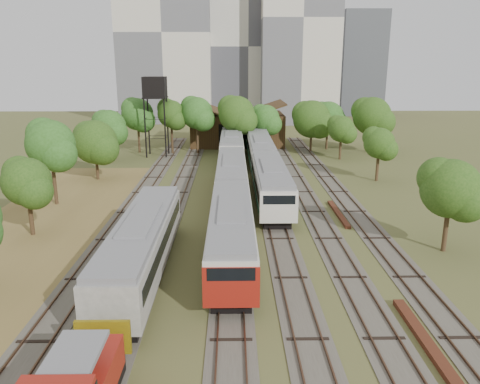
{
  "coord_description": "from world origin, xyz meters",
  "views": [
    {
      "loc": [
        -1.89,
        -25.49,
        13.9
      ],
      "look_at": [
        -1.21,
        16.14,
        2.5
      ],
      "focal_mm": 35.0,
      "sensor_mm": 36.0,
      "label": 1
    }
  ],
  "objects": [
    {
      "name": "ground",
      "position": [
        0.0,
        0.0,
        0.0
      ],
      "size": [
        240.0,
        240.0,
        0.0
      ],
      "primitive_type": "plane",
      "color": "#475123",
      "rests_on": "ground"
    },
    {
      "name": "dry_grass_patch",
      "position": [
        -18.0,
        8.0,
        0.02
      ],
      "size": [
        14.0,
        60.0,
        0.04
      ],
      "primitive_type": "cube",
      "color": "brown",
      "rests_on": "ground"
    },
    {
      "name": "tracks",
      "position": [
        -0.67,
        25.0,
        0.04
      ],
      "size": [
        24.6,
        80.0,
        0.19
      ],
      "color": "#4C473D",
      "rests_on": "ground"
    },
    {
      "name": "railcar_red_set",
      "position": [
        -2.0,
        15.04,
        2.09
      ],
      "size": [
        3.19,
        34.58,
        3.94
      ],
      "color": "black",
      "rests_on": "ground"
    },
    {
      "name": "railcar_green_set",
      "position": [
        2.0,
        37.94,
        2.13
      ],
      "size": [
        3.26,
        52.08,
        4.04
      ],
      "color": "black",
      "rests_on": "ground"
    },
    {
      "name": "railcar_rear",
      "position": [
        -2.0,
        42.29,
        2.16
      ],
      "size": [
        3.3,
        16.08,
        4.09
      ],
      "color": "black",
      "rests_on": "ground"
    },
    {
      "name": "old_grey_coach",
      "position": [
        -8.0,
        4.0,
        2.15
      ],
      "size": [
        3.18,
        18.0,
        3.93
      ],
      "color": "black",
      "rests_on": "ground"
    },
    {
      "name": "water_tower",
      "position": [
        -13.62,
        47.08,
        10.22
      ],
      "size": [
        3.51,
        3.51,
        12.11
      ],
      "color": "black",
      "rests_on": "ground"
    },
    {
      "name": "rail_pile_near",
      "position": [
        8.0,
        -4.98,
        0.15
      ],
      "size": [
        0.61,
        9.22,
        0.31
      ],
      "primitive_type": "cube",
      "color": "#532717",
      "rests_on": "ground"
    },
    {
      "name": "rail_pile_far",
      "position": [
        8.2,
        16.82,
        0.13
      ],
      "size": [
        0.5,
        8.01,
        0.26
      ],
      "primitive_type": "cube",
      "color": "#532717",
      "rests_on": "ground"
    },
    {
      "name": "maintenance_shed",
      "position": [
        -1.0,
        57.98,
        2.91
      ],
      "size": [
        16.45,
        11.55,
        7.58
      ],
      "color": "#3B2515",
      "rests_on": "ground"
    },
    {
      "name": "tree_band_left",
      "position": [
        -19.58,
        20.69,
        5.14
      ],
      "size": [
        8.11,
        54.97,
        8.65
      ],
      "color": "#382616",
      "rests_on": "ground"
    },
    {
      "name": "tree_band_far",
      "position": [
        4.28,
        49.9,
        5.83
      ],
      "size": [
        43.13,
        10.57,
        9.23
      ],
      "color": "#382616",
      "rests_on": "ground"
    },
    {
      "name": "tree_band_right",
      "position": [
        14.74,
        24.48,
        4.76
      ],
      "size": [
        5.61,
        40.19,
        7.18
      ],
      "color": "#382616",
      "rests_on": "ground"
    },
    {
      "name": "tower_left",
      "position": [
        -18.0,
        95.0,
        21.0
      ],
      "size": [
        22.0,
        16.0,
        42.0
      ],
      "primitive_type": "cube",
      "color": "beige",
      "rests_on": "ground"
    },
    {
      "name": "tower_centre",
      "position": [
        2.0,
        100.0,
        18.0
      ],
      "size": [
        20.0,
        18.0,
        36.0
      ],
      "primitive_type": "cube",
      "color": "beige",
      "rests_on": "ground"
    },
    {
      "name": "tower_right",
      "position": [
        14.0,
        92.0,
        24.0
      ],
      "size": [
        18.0,
        16.0,
        48.0
      ],
      "primitive_type": "cube",
      "color": "beige",
      "rests_on": "ground"
    },
    {
      "name": "tower_far_right",
      "position": [
        34.0,
        110.0,
        14.0
      ],
      "size": [
        12.0,
        12.0,
        28.0
      ],
      "primitive_type": "cube",
      "color": "#47494F",
      "rests_on": "ground"
    }
  ]
}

